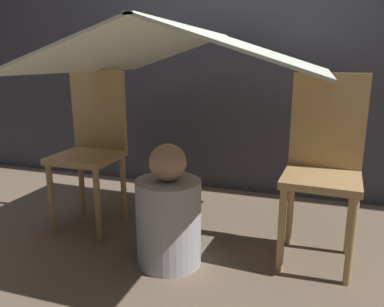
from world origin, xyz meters
TOP-DOWN VIEW (x-y plane):
  - ground_plane at (0.00, 0.00)m, footprint 8.80×8.80m
  - wall_back at (0.00, 1.09)m, footprint 7.00×0.05m
  - chair_left at (-0.67, 0.18)m, footprint 0.37×0.37m
  - chair_right at (0.68, 0.18)m, footprint 0.39×0.39m
  - sheet_canopy at (0.00, 0.11)m, footprint 1.35×1.35m
  - person_front at (-0.04, -0.13)m, footprint 0.33×0.33m

SIDE VIEW (x-z plane):
  - ground_plane at x=0.00m, z-range 0.00..0.00m
  - person_front at x=-0.04m, z-range -0.06..0.57m
  - chair_left at x=-0.67m, z-range 0.04..1.00m
  - chair_right at x=0.68m, z-range 0.04..1.00m
  - sheet_canopy at x=0.00m, z-range 0.96..1.18m
  - wall_back at x=0.00m, z-range 0.00..2.50m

